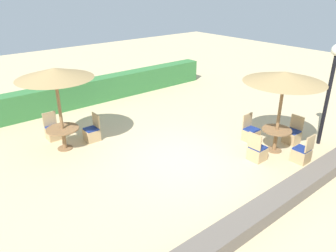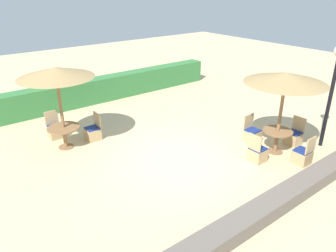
{
  "view_description": "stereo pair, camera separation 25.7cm",
  "coord_description": "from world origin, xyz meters",
  "views": [
    {
      "loc": [
        -5.93,
        -6.6,
        5.03
      ],
      "look_at": [
        0.0,
        0.6,
        0.9
      ],
      "focal_mm": 35.0,
      "sensor_mm": 36.0,
      "label": 1
    },
    {
      "loc": [
        -5.73,
        -6.76,
        5.03
      ],
      "look_at": [
        0.0,
        0.6,
        0.9
      ],
      "focal_mm": 35.0,
      "sensor_mm": 36.0,
      "label": 2
    }
  ],
  "objects": [
    {
      "name": "stone_border",
      "position": [
        0.0,
        -3.28,
        0.18
      ],
      "size": [
        10.0,
        0.56,
        0.37
      ],
      "primitive_type": "cube",
      "color": "#6B6056",
      "rests_on": "ground_plane"
    },
    {
      "name": "ground_plane",
      "position": [
        0.0,
        0.0,
        0.0
      ],
      "size": [
        40.0,
        40.0,
        0.0
      ],
      "primitive_type": "plane",
      "color": "#D1BA8C"
    },
    {
      "name": "patio_chair_back_left_north",
      "position": [
        -2.47,
        3.86,
        0.26
      ],
      "size": [
        0.46,
        0.46,
        0.93
      ],
      "rotation": [
        0.0,
        0.0,
        3.14
      ],
      "color": "tan",
      "rests_on": "ground_plane"
    },
    {
      "name": "patio_chair_back_left_east",
      "position": [
        -1.49,
        2.9,
        0.26
      ],
      "size": [
        0.46,
        0.46,
        0.93
      ],
      "rotation": [
        0.0,
        0.0,
        1.57
      ],
      "color": "tan",
      "rests_on": "ground_plane"
    },
    {
      "name": "round_table_back_left",
      "position": [
        -2.48,
        2.91,
        0.57
      ],
      "size": [
        1.03,
        1.03,
        0.73
      ],
      "color": "olive",
      "rests_on": "ground_plane"
    },
    {
      "name": "patio_chair_front_right_south",
      "position": [
        2.71,
        -2.46,
        0.26
      ],
      "size": [
        0.46,
        0.46,
        0.93
      ],
      "color": "tan",
      "rests_on": "ground_plane"
    },
    {
      "name": "parasol_front_right",
      "position": [
        2.71,
        -1.53,
        2.44
      ],
      "size": [
        2.43,
        2.43,
        2.61
      ],
      "color": "olive",
      "rests_on": "ground_plane"
    },
    {
      "name": "round_table_front_right",
      "position": [
        2.71,
        -1.53,
        0.56
      ],
      "size": [
        0.92,
        0.92,
        0.75
      ],
      "color": "olive",
      "rests_on": "ground_plane"
    },
    {
      "name": "patio_chair_front_right_west",
      "position": [
        1.76,
        -1.54,
        0.26
      ],
      "size": [
        0.46,
        0.46,
        0.93
      ],
      "rotation": [
        0.0,
        0.0,
        -1.57
      ],
      "color": "tan",
      "rests_on": "ground_plane"
    },
    {
      "name": "patio_chair_front_right_north",
      "position": [
        2.7,
        -0.58,
        0.26
      ],
      "size": [
        0.46,
        0.46,
        0.93
      ],
      "rotation": [
        0.0,
        0.0,
        3.14
      ],
      "color": "tan",
      "rests_on": "ground_plane"
    },
    {
      "name": "hedge_row",
      "position": [
        0.0,
        6.38,
        0.54
      ],
      "size": [
        13.0,
        0.7,
        1.07
      ],
      "primitive_type": "cube",
      "color": "#387A3D",
      "rests_on": "ground_plane"
    },
    {
      "name": "parasol_back_left",
      "position": [
        -2.48,
        2.91,
        2.51
      ],
      "size": [
        2.31,
        2.31,
        2.69
      ],
      "color": "olive",
      "rests_on": "ground_plane"
    },
    {
      "name": "patio_chair_front_right_east",
      "position": [
        3.66,
        -1.56,
        0.26
      ],
      "size": [
        0.46,
        0.46,
        0.93
      ],
      "rotation": [
        0.0,
        0.0,
        1.57
      ],
      "color": "tan",
      "rests_on": "ground_plane"
    },
    {
      "name": "lamp_post",
      "position": [
        4.31,
        -2.19,
        2.35
      ],
      "size": [
        0.36,
        0.36,
        3.32
      ],
      "color": "black",
      "rests_on": "ground_plane"
    }
  ]
}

